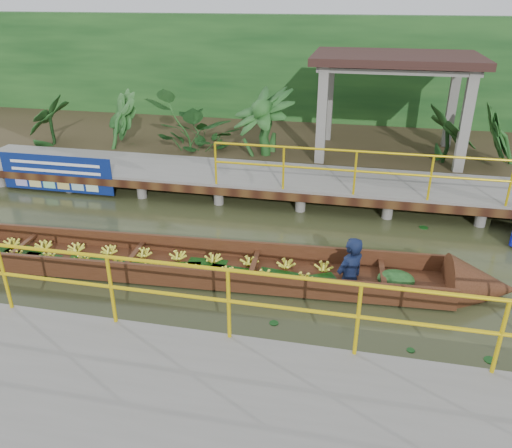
# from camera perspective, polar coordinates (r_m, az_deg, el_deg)

# --- Properties ---
(ground) EXTENTS (80.00, 80.00, 0.00)m
(ground) POSITION_cam_1_polar(r_m,az_deg,el_deg) (9.65, -2.94, -4.25)
(ground) COLOR #31341A
(ground) RESTS_ON ground
(land_strip) EXTENTS (30.00, 8.00, 0.45)m
(land_strip) POSITION_cam_1_polar(r_m,az_deg,el_deg) (16.40, 3.77, 9.14)
(land_strip) COLOR #372C1B
(land_strip) RESTS_ON ground
(far_dock) EXTENTS (16.00, 2.06, 1.66)m
(far_dock) POSITION_cam_1_polar(r_m,az_deg,el_deg) (12.50, 1.10, 5.23)
(far_dock) COLOR slate
(far_dock) RESTS_ON ground
(near_dock) EXTENTS (18.00, 2.40, 1.73)m
(near_dock) POSITION_cam_1_polar(r_m,az_deg,el_deg) (6.04, -3.97, -22.14)
(near_dock) COLOR slate
(near_dock) RESTS_ON ground
(pavilion) EXTENTS (4.40, 3.00, 3.00)m
(pavilion) POSITION_cam_1_polar(r_m,az_deg,el_deg) (14.56, 15.60, 16.71)
(pavilion) COLOR slate
(pavilion) RESTS_ON ground
(foliage_backdrop) EXTENTS (30.00, 0.80, 4.00)m
(foliage_backdrop) POSITION_cam_1_polar(r_m,az_deg,el_deg) (18.45, 5.14, 16.53)
(foliage_backdrop) COLOR #123A16
(foliage_backdrop) RESTS_ON ground
(vendor_boat) EXTENTS (11.32, 1.72, 2.13)m
(vendor_boat) POSITION_cam_1_polar(r_m,az_deg,el_deg) (9.19, -5.99, -4.46)
(vendor_boat) COLOR #3A1E0F
(vendor_boat) RESTS_ON ground
(blue_banner) EXTENTS (3.04, 0.04, 0.95)m
(blue_banner) POSITION_cam_1_polar(r_m,az_deg,el_deg) (13.58, -21.87, 5.39)
(blue_banner) COLOR navy
(blue_banner) RESTS_ON ground
(tropical_plants) EXTENTS (14.42, 1.42, 1.78)m
(tropical_plants) POSITION_cam_1_polar(r_m,az_deg,el_deg) (14.14, -0.37, 11.26)
(tropical_plants) COLOR #123A16
(tropical_plants) RESTS_ON ground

